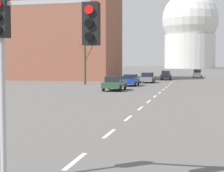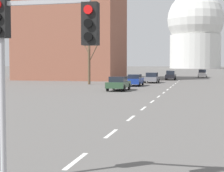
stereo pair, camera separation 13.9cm
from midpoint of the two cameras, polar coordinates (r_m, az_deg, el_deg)
lane_stripe_1 at (r=11.40m, az=-5.17°, el=-11.29°), size 0.16×2.00×0.01m
lane_stripe_2 at (r=15.63m, az=0.12°, el=-7.25°), size 0.16×2.00×0.01m
lane_stripe_3 at (r=19.98m, az=3.09°, el=-4.91°), size 0.16×2.00×0.01m
lane_stripe_4 at (r=24.38m, az=4.98°, el=-3.41°), size 0.16×2.00×0.01m
lane_stripe_5 at (r=28.82m, az=6.29°, el=-2.36°), size 0.16×2.00×0.01m
lane_stripe_6 at (r=33.27m, az=7.25°, el=-1.60°), size 0.16×2.00×0.01m
lane_stripe_7 at (r=37.73m, az=7.98°, el=-1.01°), size 0.16×2.00×0.01m
lane_stripe_8 at (r=42.20m, az=8.55°, el=-0.55°), size 0.16×2.00×0.01m
lane_stripe_9 at (r=46.68m, az=9.02°, el=-0.18°), size 0.16×2.00×0.01m
lane_stripe_10 at (r=51.16m, az=9.40°, el=0.13°), size 0.16×2.00×0.01m
lane_stripe_11 at (r=55.64m, az=9.72°, el=0.39°), size 0.16×2.00×0.01m
lane_stripe_12 at (r=60.13m, az=10.00°, el=0.61°), size 0.16×2.00×0.01m
lane_stripe_13 at (r=64.61m, az=10.23°, el=0.80°), size 0.16×2.00×0.01m
traffic_signal_near_right at (r=9.01m, az=16.50°, el=12.51°), size 2.44×0.34×5.71m
traffic_signal_centre_tall at (r=9.03m, az=-11.63°, el=7.00°), size 2.59×0.34×4.57m
sedan_near_left at (r=67.23m, az=9.00°, el=1.63°), size 1.73×4.39×1.69m
sedan_near_right at (r=82.35m, az=13.64°, el=1.89°), size 1.87×4.28×1.68m
sedan_mid_centre at (r=56.91m, az=6.18°, el=1.28°), size 1.92×4.47×1.57m
sedan_far_left at (r=48.77m, az=3.60°, el=0.93°), size 1.80×4.47×1.53m
sedan_far_right at (r=40.30m, az=1.10°, el=0.43°), size 1.96×4.56×1.53m
bare_tree_left_near at (r=52.47m, az=-3.41°, el=3.80°), size 3.01×2.54×7.39m
capitol_dome at (r=235.83m, az=12.60°, el=8.33°), size 34.01×34.01×48.04m
apartment_block_left at (r=70.52m, az=-6.08°, el=10.20°), size 18.00×14.00×22.49m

